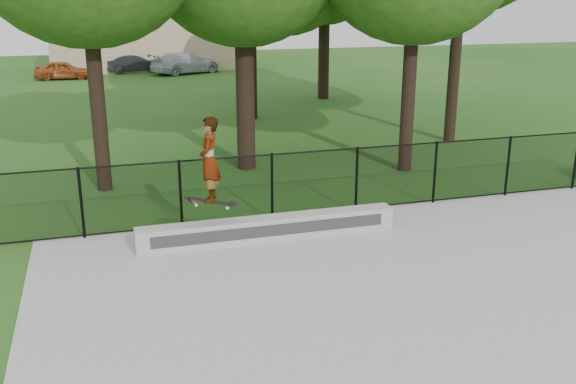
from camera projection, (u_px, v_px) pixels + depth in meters
The scene contains 9 objects.
ground at pixel (510, 338), 9.45m from camera, with size 100.00×100.00×0.00m, color #195016.
concrete_slab at pixel (510, 336), 9.44m from camera, with size 14.00×12.00×0.06m, color #989893.
grind_ledge at pixel (269, 228), 12.99m from camera, with size 5.31×0.40×0.48m, color #A7A8A2.
car_a at pixel (63, 70), 37.64m from camera, with size 1.27×3.15×1.08m, color #9B431C.
car_b at pixel (135, 64), 40.81m from camera, with size 1.21×3.15×1.14m, color black.
car_c at pixel (186, 63), 40.34m from camera, with size 1.85×4.19×1.32m, color #AAB6C1.
skater_airborne at pixel (209, 162), 12.15m from camera, with size 0.82×0.69×1.83m.
chainlink_fence at pixel (357, 179), 14.60m from camera, with size 16.06×0.06×1.50m.
distant_building at pixel (145, 35), 42.99m from camera, with size 12.40×6.40×4.30m.
Camera 1 is at (-5.56, -7.08, 4.86)m, focal length 40.00 mm.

